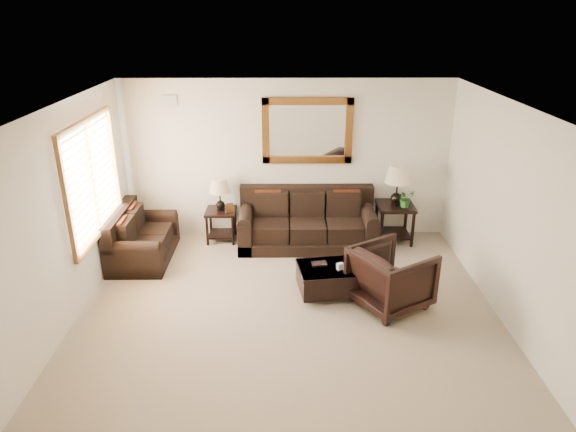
{
  "coord_description": "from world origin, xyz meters",
  "views": [
    {
      "loc": [
        -0.05,
        -5.9,
        3.76
      ],
      "look_at": [
        0.0,
        0.6,
        1.1
      ],
      "focal_mm": 32.0,
      "sensor_mm": 36.0,
      "label": 1
    }
  ],
  "objects_px": {
    "end_table_right": "(397,193)",
    "coffee_table": "(342,276)",
    "end_table_left": "(220,200)",
    "armchair": "(391,275)",
    "loveseat": "(140,241)",
    "sofa": "(307,225)"
  },
  "relations": [
    {
      "from": "end_table_left",
      "to": "end_table_right",
      "type": "height_order",
      "value": "end_table_right"
    },
    {
      "from": "end_table_right",
      "to": "coffee_table",
      "type": "distance_m",
      "value": 2.14
    },
    {
      "from": "sofa",
      "to": "coffee_table",
      "type": "relative_size",
      "value": 1.74
    },
    {
      "from": "loveseat",
      "to": "end_table_left",
      "type": "xyz_separation_m",
      "value": [
        1.22,
        0.69,
        0.43
      ]
    },
    {
      "from": "loveseat",
      "to": "armchair",
      "type": "bearing_deg",
      "value": -111.04
    },
    {
      "from": "end_table_right",
      "to": "coffee_table",
      "type": "xyz_separation_m",
      "value": [
        -1.07,
        -1.74,
        -0.62
      ]
    },
    {
      "from": "loveseat",
      "to": "end_table_left",
      "type": "relative_size",
      "value": 1.31
    },
    {
      "from": "end_table_left",
      "to": "armchair",
      "type": "xyz_separation_m",
      "value": [
        2.5,
        -2.12,
        -0.27
      ]
    },
    {
      "from": "end_table_left",
      "to": "end_table_right",
      "type": "bearing_deg",
      "value": -1.0
    },
    {
      "from": "sofa",
      "to": "armchair",
      "type": "relative_size",
      "value": 2.48
    },
    {
      "from": "coffee_table",
      "to": "armchair",
      "type": "height_order",
      "value": "armchair"
    },
    {
      "from": "sofa",
      "to": "loveseat",
      "type": "height_order",
      "value": "sofa"
    },
    {
      "from": "armchair",
      "to": "loveseat",
      "type": "bearing_deg",
      "value": 37.18
    },
    {
      "from": "sofa",
      "to": "armchair",
      "type": "distance_m",
      "value": 2.22
    },
    {
      "from": "end_table_right",
      "to": "coffee_table",
      "type": "relative_size",
      "value": 1.02
    },
    {
      "from": "loveseat",
      "to": "armchair",
      "type": "xyz_separation_m",
      "value": [
        3.72,
        -1.43,
        0.16
      ]
    },
    {
      "from": "end_table_left",
      "to": "end_table_right",
      "type": "distance_m",
      "value": 2.97
    },
    {
      "from": "end_table_left",
      "to": "armchair",
      "type": "relative_size",
      "value": 1.21
    },
    {
      "from": "end_table_right",
      "to": "coffee_table",
      "type": "bearing_deg",
      "value": -121.59
    },
    {
      "from": "sofa",
      "to": "loveseat",
      "type": "relative_size",
      "value": 1.57
    },
    {
      "from": "sofa",
      "to": "end_table_right",
      "type": "xyz_separation_m",
      "value": [
        1.49,
        0.1,
        0.54
      ]
    },
    {
      "from": "end_table_left",
      "to": "coffee_table",
      "type": "height_order",
      "value": "end_table_left"
    }
  ]
}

